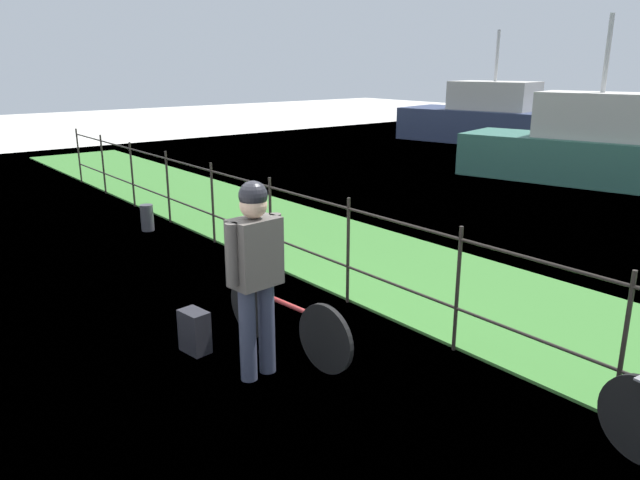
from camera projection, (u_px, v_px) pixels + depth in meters
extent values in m
plane|color=beige|center=(184.00, 353.00, 5.58)|extent=(60.00, 60.00, 0.00)
cube|color=#38702D|center=(422.00, 278.00, 7.50)|extent=(27.00, 2.40, 0.03)
cylinder|color=#28231E|center=(79.00, 156.00, 13.36)|extent=(0.04, 0.04, 1.19)
cylinder|color=#28231E|center=(103.00, 164.00, 12.24)|extent=(0.04, 0.04, 1.19)
cylinder|color=#28231E|center=(132.00, 175.00, 11.11)|extent=(0.04, 0.04, 1.19)
cylinder|color=#28231E|center=(168.00, 187.00, 9.98)|extent=(0.04, 0.04, 1.19)
cylinder|color=#28231E|center=(213.00, 203.00, 8.86)|extent=(0.04, 0.04, 1.19)
cylinder|color=#28231E|center=(271.00, 224.00, 7.73)|extent=(0.04, 0.04, 1.19)
cylinder|color=#28231E|center=(348.00, 251.00, 6.61)|extent=(0.04, 0.04, 1.19)
cylinder|color=#28231E|center=(457.00, 290.00, 5.48)|extent=(0.04, 0.04, 1.19)
cylinder|color=#28231E|center=(623.00, 349.00, 4.36)|extent=(0.04, 0.04, 1.19)
cylinder|color=#28231E|center=(348.00, 267.00, 6.66)|extent=(18.00, 0.03, 0.03)
cylinder|color=#28231E|center=(349.00, 209.00, 6.48)|extent=(18.00, 0.03, 0.03)
cylinder|color=black|center=(325.00, 339.00, 5.16)|extent=(0.62, 0.10, 0.62)
cylinder|color=black|center=(252.00, 306.00, 5.86)|extent=(0.62, 0.10, 0.62)
cylinder|color=#9E2D2D|center=(286.00, 304.00, 5.47)|extent=(0.79, 0.12, 0.04)
cube|color=black|center=(259.00, 289.00, 5.72)|extent=(0.21, 0.11, 0.06)
cube|color=slate|center=(259.00, 280.00, 5.70)|extent=(0.37, 0.19, 0.02)
cube|color=olive|center=(258.00, 267.00, 5.66)|extent=(0.37, 0.28, 0.23)
ellipsoid|color=#4C3D2D|center=(258.00, 248.00, 5.61)|extent=(0.29, 0.17, 0.13)
sphere|color=#4C3D2D|center=(266.00, 245.00, 5.51)|extent=(0.11, 0.11, 0.11)
cylinder|color=#383D51|center=(267.00, 327.00, 5.15)|extent=(0.14, 0.14, 0.82)
cylinder|color=#383D51|center=(248.00, 334.00, 5.01)|extent=(0.14, 0.14, 0.82)
cube|color=#4C4742|center=(255.00, 252.00, 4.89)|extent=(0.30, 0.42, 0.56)
cylinder|color=#4C4742|center=(276.00, 243.00, 5.03)|extent=(0.10, 0.10, 0.50)
cylinder|color=#4C4742|center=(232.00, 255.00, 4.73)|extent=(0.10, 0.10, 0.50)
sphere|color=tan|center=(253.00, 205.00, 4.78)|extent=(0.22, 0.22, 0.22)
sphere|color=black|center=(253.00, 195.00, 4.76)|extent=(0.23, 0.23, 0.23)
cube|color=black|center=(195.00, 331.00, 5.56)|extent=(0.30, 0.22, 0.40)
cylinder|color=#38383D|center=(147.00, 218.00, 9.60)|extent=(0.20, 0.20, 0.42)
cube|color=#336656|center=(594.00, 161.00, 13.38)|extent=(5.98, 3.08, 0.97)
cube|color=#B7B2A8|center=(600.00, 116.00, 13.11)|extent=(2.74, 1.80, 0.98)
cylinder|color=#B2B2B2|center=(608.00, 53.00, 12.75)|extent=(0.10, 0.10, 1.60)
cube|color=#2D3856|center=(492.00, 126.00, 20.22)|extent=(6.35, 3.50, 1.07)
cube|color=#B7B2A8|center=(494.00, 96.00, 19.94)|extent=(2.92, 2.14, 0.91)
cylinder|color=#B2B2B2|center=(497.00, 56.00, 19.59)|extent=(0.10, 0.10, 1.60)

